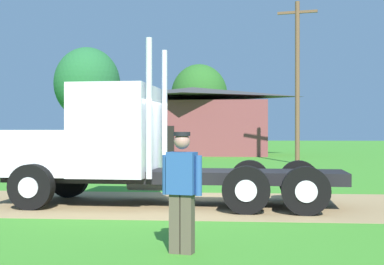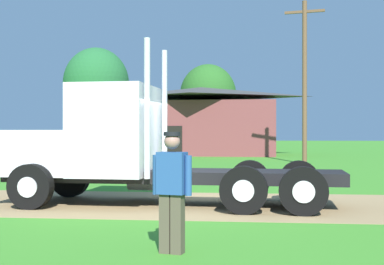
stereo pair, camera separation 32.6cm
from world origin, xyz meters
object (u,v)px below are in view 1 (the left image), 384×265
(truck_foreground_white, at_px, (121,149))
(visitor_standing_near, at_px, (182,187))
(shed_building, at_px, (192,122))
(utility_pole_far, at_px, (297,78))

(truck_foreground_white, bearing_deg, visitor_standing_near, -68.56)
(visitor_standing_near, distance_m, shed_building, 34.86)
(truck_foreground_white, height_order, utility_pole_far, utility_pole_far)
(utility_pole_far, bearing_deg, truck_foreground_white, -108.80)
(visitor_standing_near, height_order, shed_building, shed_building)
(utility_pole_far, bearing_deg, visitor_standing_near, -99.84)
(truck_foreground_white, relative_size, utility_pole_far, 0.91)
(shed_building, height_order, utility_pole_far, utility_pole_far)
(visitor_standing_near, bearing_deg, shed_building, 94.81)
(truck_foreground_white, xyz_separation_m, shed_building, (-0.86, 29.47, 1.21))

